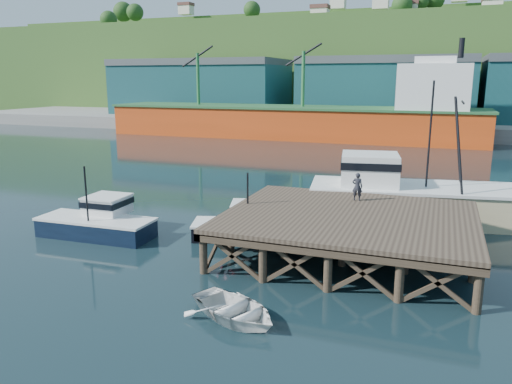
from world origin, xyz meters
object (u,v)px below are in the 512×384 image
at_px(boat_navy, 99,221).
at_px(dockworker, 357,187).
at_px(trawler, 411,192).
at_px(dinghy, 235,309).
at_px(boat_black, 249,225).

distance_m(boat_navy, dockworker, 14.51).
height_order(boat_navy, trawler, trawler).
height_order(trawler, dockworker, trawler).
relative_size(dinghy, dockworker, 2.52).
bearing_deg(dinghy, boat_black, 44.67).
bearing_deg(dinghy, trawler, 8.85).
relative_size(trawler, dockworker, 8.64).
bearing_deg(trawler, boat_navy, -159.38).
height_order(trawler, dinghy, trawler).
xyz_separation_m(boat_navy, dockworker, (13.60, 4.60, 2.07)).
bearing_deg(boat_black, dinghy, -88.93).
xyz_separation_m(dinghy, dockworker, (2.52, 11.28, 2.49)).
distance_m(boat_black, dockworker, 6.32).
height_order(boat_black, trawler, trawler).
bearing_deg(trawler, dockworker, -127.74).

